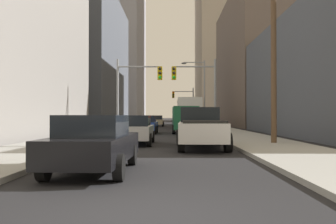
# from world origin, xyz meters

# --- Properties ---
(ground_plane) EXTENTS (400.00, 400.00, 0.00)m
(ground_plane) POSITION_xyz_m (0.00, 0.00, 0.00)
(ground_plane) COLOR black
(sidewalk_left) EXTENTS (3.81, 160.00, 0.15)m
(sidewalk_left) POSITION_xyz_m (-5.18, 50.00, 0.07)
(sidewalk_left) COLOR #9E9E99
(sidewalk_left) RESTS_ON ground
(sidewalk_right) EXTENTS (3.81, 160.00, 0.15)m
(sidewalk_right) POSITION_xyz_m (5.18, 50.00, 0.07)
(sidewalk_right) COLOR #9E9E99
(sidewalk_right) RESTS_ON ground
(city_bus) EXTENTS (2.67, 11.52, 3.40)m
(city_bus) POSITION_xyz_m (2.36, 36.48, 1.93)
(city_bus) COLOR silver
(city_bus) RESTS_ON ground
(pickup_truck_white) EXTENTS (2.20, 5.47, 1.90)m
(pickup_truck_white) POSITION_xyz_m (1.78, 11.11, 0.93)
(pickup_truck_white) COLOR white
(pickup_truck_white) RESTS_ON ground
(cargo_van_green) EXTENTS (2.16, 5.26, 2.26)m
(cargo_van_green) POSITION_xyz_m (1.54, 24.99, 1.29)
(cargo_van_green) COLOR #195938
(cargo_van_green) RESTS_ON ground
(sedan_black) EXTENTS (1.96, 4.27, 1.52)m
(sedan_black) POSITION_xyz_m (-1.63, 4.16, 0.77)
(sedan_black) COLOR black
(sedan_black) RESTS_ON ground
(sedan_silver) EXTENTS (1.95, 4.21, 1.52)m
(sedan_silver) POSITION_xyz_m (-1.52, 13.18, 0.77)
(sedan_silver) COLOR #B7BABF
(sedan_silver) RESTS_ON ground
(sedan_blue) EXTENTS (1.95, 4.24, 1.52)m
(sedan_blue) POSITION_xyz_m (-1.76, 24.37, 0.77)
(sedan_blue) COLOR navy
(sedan_blue) RESTS_ON ground
(sedan_beige) EXTENTS (1.95, 4.23, 1.52)m
(sedan_beige) POSITION_xyz_m (-1.66, 43.59, 0.77)
(sedan_beige) COLOR #C6B793
(sedan_beige) RESTS_ON ground
(sedan_navy) EXTENTS (1.95, 4.25, 1.52)m
(sedan_navy) POSITION_xyz_m (1.59, 48.86, 0.77)
(sedan_navy) COLOR #141E4C
(sedan_navy) RESTS_ON ground
(traffic_signal_near_left) EXTENTS (3.64, 0.44, 6.00)m
(traffic_signal_near_left) POSITION_xyz_m (-2.33, 22.78, 4.04)
(traffic_signal_near_left) COLOR gray
(traffic_signal_near_left) RESTS_ON ground
(traffic_signal_near_right) EXTENTS (3.55, 0.44, 6.00)m
(traffic_signal_near_right) POSITION_xyz_m (2.37, 22.78, 4.03)
(traffic_signal_near_right) COLOR gray
(traffic_signal_near_right) RESTS_ON ground
(traffic_signal_far_right) EXTENTS (3.50, 0.44, 6.00)m
(traffic_signal_far_right) POSITION_xyz_m (2.40, 51.77, 4.03)
(traffic_signal_far_right) COLOR gray
(traffic_signal_far_right) RESTS_ON ground
(utility_pole_right) EXTENTS (2.20, 0.28, 10.17)m
(utility_pole_right) POSITION_xyz_m (5.56, 12.56, 5.36)
(utility_pole_right) COLOR brown
(utility_pole_right) RESTS_ON ground
(street_lamp_right) EXTENTS (2.59, 0.32, 7.50)m
(street_lamp_right) POSITION_xyz_m (3.56, 33.12, 4.56)
(street_lamp_right) COLOR gray
(street_lamp_right) RESTS_ON ground
(building_left_mid_office) EXTENTS (14.75, 25.43, 19.41)m
(building_left_mid_office) POSITION_xyz_m (-15.18, 48.62, 9.71)
(building_left_mid_office) COLOR #4C515B
(building_left_mid_office) RESTS_ON ground
(building_left_far_tower) EXTENTS (16.08, 28.94, 64.78)m
(building_left_far_tower) POSITION_xyz_m (-16.02, 92.81, 32.39)
(building_left_far_tower) COLOR #93939E
(building_left_far_tower) RESTS_ON ground
(building_right_mid_block) EXTENTS (14.15, 24.81, 18.15)m
(building_right_mid_block) POSITION_xyz_m (15.49, 45.73, 9.07)
(building_right_mid_block) COLOR #66564C
(building_right_mid_block) RESTS_ON ground
(building_right_far_highrise) EXTENTS (15.89, 26.14, 60.50)m
(building_right_far_highrise) POSITION_xyz_m (15.55, 92.07, 30.25)
(building_right_far_highrise) COLOR #B7A893
(building_right_far_highrise) RESTS_ON ground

